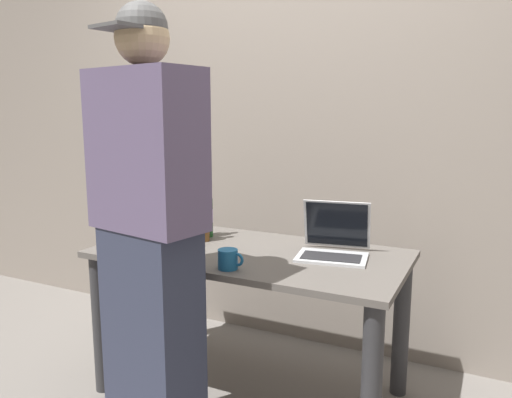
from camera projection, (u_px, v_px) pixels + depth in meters
name	position (u px, v px, depth m)	size (l,w,h in m)	color
ground_plane	(250.00, 391.00, 2.46)	(8.00, 8.00, 0.00)	slate
desk	(250.00, 280.00, 2.36)	(1.44, 0.73, 0.71)	#56514C
laptop	(334.00, 243.00, 2.26)	(0.35, 0.33, 0.24)	#B7BABC
beer_bottle_amber	(191.00, 216.00, 2.58)	(0.06, 0.06, 0.29)	#333333
beer_bottle_dark	(174.00, 218.00, 2.54)	(0.07, 0.07, 0.29)	#472B14
beer_bottle_brown	(202.00, 220.00, 2.50)	(0.08, 0.08, 0.30)	brown
beer_bottle_green	(206.00, 214.00, 2.59)	(0.07, 0.07, 0.31)	#1E5123
person_figure	(150.00, 241.00, 1.89)	(0.47, 0.33, 1.74)	#2D3347
coffee_mug	(228.00, 259.00, 2.06)	(0.11, 0.08, 0.08)	#19598C
back_wall	(305.00, 122.00, 2.85)	(6.00, 0.10, 2.60)	gray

